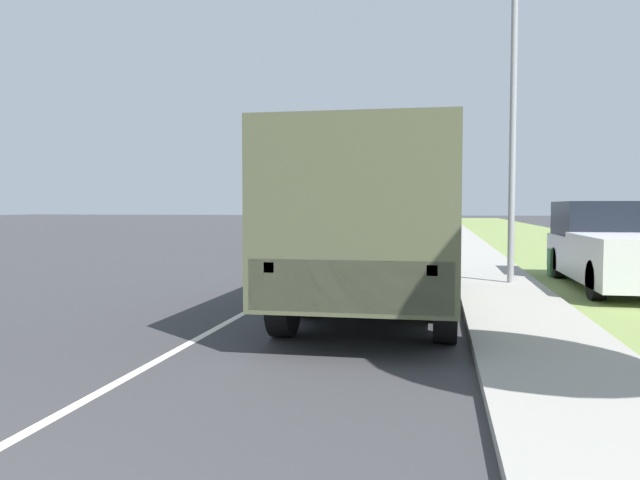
# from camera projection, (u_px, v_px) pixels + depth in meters

# --- Properties ---
(ground_plane) EXTENTS (180.00, 180.00, 0.00)m
(ground_plane) POSITION_uv_depth(u_px,v_px,m) (389.00, 234.00, 41.22)
(ground_plane) COLOR #38383A
(lane_centre_stripe) EXTENTS (0.12, 120.00, 0.00)m
(lane_centre_stripe) POSITION_uv_depth(u_px,v_px,m) (389.00, 234.00, 41.22)
(lane_centre_stripe) COLOR silver
(lane_centre_stripe) RESTS_ON ground
(sidewalk_right) EXTENTS (1.80, 120.00, 0.12)m
(sidewalk_right) POSITION_uv_depth(u_px,v_px,m) (459.00, 233.00, 40.38)
(sidewalk_right) COLOR #9E9B93
(sidewalk_right) RESTS_ON ground
(grass_strip_right) EXTENTS (7.00, 120.00, 0.02)m
(grass_strip_right) POSITION_uv_depth(u_px,v_px,m) (529.00, 235.00, 39.56)
(grass_strip_right) COLOR olive
(grass_strip_right) RESTS_ON ground
(military_truck) EXTENTS (2.47, 7.48, 2.85)m
(military_truck) POSITION_uv_depth(u_px,v_px,m) (379.00, 218.00, 10.48)
(military_truck) COLOR #474C38
(military_truck) RESTS_ON ground
(car_nearest_ahead) EXTENTS (1.91, 4.78, 1.64)m
(car_nearest_ahead) POSITION_uv_depth(u_px,v_px,m) (314.00, 233.00, 24.76)
(car_nearest_ahead) COLOR #B7BABF
(car_nearest_ahead) RESTS_ON ground
(car_second_ahead) EXTENTS (1.87, 4.51, 1.73)m
(car_second_ahead) POSITION_uv_depth(u_px,v_px,m) (346.00, 224.00, 36.49)
(car_second_ahead) COLOR black
(car_second_ahead) RESTS_ON ground
(car_third_ahead) EXTENTS (1.91, 4.43, 1.38)m
(car_third_ahead) POSITION_uv_depth(u_px,v_px,m) (378.00, 221.00, 51.70)
(car_third_ahead) COLOR black
(car_third_ahead) RESTS_ON ground
(pickup_truck) EXTENTS (1.98, 5.68, 1.89)m
(pickup_truck) POSITION_uv_depth(u_px,v_px,m) (614.00, 247.00, 13.70)
(pickup_truck) COLOR silver
(pickup_truck) RESTS_ON grass_strip_right
(lamp_post) EXTENTS (1.69, 0.24, 7.35)m
(lamp_post) POSITION_uv_depth(u_px,v_px,m) (504.00, 82.00, 13.48)
(lamp_post) COLOR gray
(lamp_post) RESTS_ON sidewalk_right
(utility_box) EXTENTS (0.55, 0.45, 0.70)m
(utility_box) POSITION_uv_depth(u_px,v_px,m) (560.00, 263.00, 15.63)
(utility_box) COLOR #3D7042
(utility_box) RESTS_ON grass_strip_right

